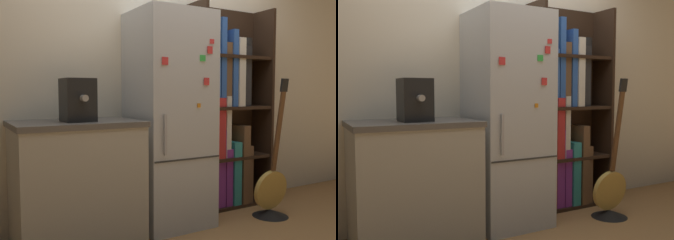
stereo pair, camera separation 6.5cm
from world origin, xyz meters
The scene contains 7 objects.
ground_plane centered at (0.00, 0.00, 0.00)m, with size 16.00×16.00×0.00m, color #A87542.
wall_back centered at (0.00, 0.47, 1.30)m, with size 8.00×0.05×2.60m.
refrigerator centered at (0.00, 0.16, 0.87)m, with size 0.60×0.60×1.74m.
bookshelf centered at (0.69, 0.32, 0.84)m, with size 0.83×0.31×1.90m.
kitchen_counter centered at (-0.79, 0.15, 0.45)m, with size 0.88×0.62×0.89m.
espresso_machine centered at (-0.78, 0.09, 1.05)m, with size 0.21×0.29×0.30m.
guitar centered at (0.87, -0.14, 0.17)m, with size 0.35×0.32×1.21m.
Camera 1 is at (-1.56, -2.48, 1.10)m, focal length 40.00 mm.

